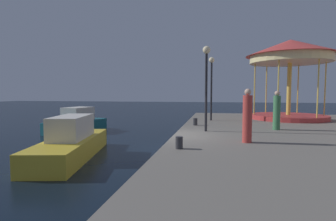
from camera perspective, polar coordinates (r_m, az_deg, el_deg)
name	(u,v)px	position (r m, az deg, el deg)	size (l,w,h in m)	color
ground_plane	(174,152)	(11.46, 1.36, -9.27)	(120.00, 120.00, 0.00)	black
quay_dock	(334,149)	(12.13, 32.97, -7.25)	(12.78, 24.43, 0.80)	slate
motorboat_teal	(77,123)	(18.35, -19.55, -2.58)	(2.70, 4.43, 1.64)	#19606B
motorboat_yellow	(71,142)	(11.16, -20.64, -6.65)	(2.73, 5.71, 1.69)	gold
carousel	(290,60)	(19.65, 25.42, 10.11)	(5.82, 5.82, 5.41)	#B23333
lamp_post_near_edge	(206,73)	(12.27, 8.49, 8.28)	(0.36, 0.36, 3.99)	black
lamp_post_mid_promenade	(211,77)	(17.14, 9.61, 7.32)	(0.36, 0.36, 4.13)	black
bollard_north	(179,143)	(8.45, 2.49, -7.13)	(0.24, 0.24, 0.40)	#2D2D33
bollard_south	(195,122)	(14.47, 6.06, -2.49)	(0.24, 0.24, 0.40)	#2D2D33
person_near_carousel	(277,111)	(13.71, 22.96, -0.19)	(0.34, 0.34, 1.92)	#387247
person_far_corner	(247,117)	(9.83, 17.18, -1.44)	(0.34, 0.34, 1.97)	#B23833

